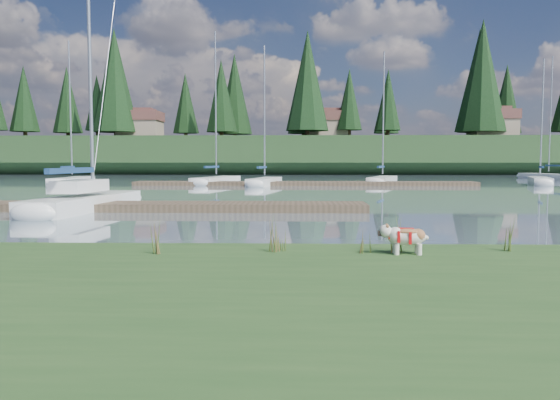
{
  "coord_description": "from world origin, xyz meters",
  "views": [
    {
      "loc": [
        1.3,
        -11.73,
        1.92
      ],
      "look_at": [
        0.99,
        -0.5,
        1.1
      ],
      "focal_mm": 35.0,
      "sensor_mm": 36.0,
      "label": 1
    }
  ],
  "objects": [
    {
      "name": "sailboat_main",
      "position": [
        -6.75,
        9.64,
        0.42
      ],
      "size": [
        2.35,
        8.25,
        11.78
      ],
      "rotation": [
        0.0,
        0.0,
        1.48
      ],
      "color": "white",
      "rests_on": "ground"
    },
    {
      "name": "sailboat_bg_1",
      "position": [
        -4.99,
        33.41,
        0.33
      ],
      "size": [
        3.47,
        8.48,
        12.38
      ],
      "rotation": [
        0.0,
        0.0,
        1.34
      ],
      "color": "white",
      "rests_on": "ground"
    },
    {
      "name": "weed_0",
      "position": [
        0.96,
        -2.45,
        0.65
      ],
      "size": [
        0.17,
        0.14,
        0.71
      ],
      "color": "#475B23",
      "rests_on": "bank"
    },
    {
      "name": "house_2",
      "position": [
        30.0,
        69.0,
        7.31
      ],
      "size": [
        6.3,
        5.3,
        4.65
      ],
      "color": "gray",
      "rests_on": "ridge"
    },
    {
      "name": "sailboat_bg_4",
      "position": [
        20.99,
        32.8,
        0.33
      ],
      "size": [
        3.34,
        6.76,
        10.01
      ],
      "rotation": [
        0.0,
        0.0,
        1.25
      ],
      "color": "white",
      "rests_on": "ground"
    },
    {
      "name": "weed_5",
      "position": [
        4.99,
        -2.26,
        0.61
      ],
      "size": [
        0.17,
        0.14,
        0.62
      ],
      "color": "#475B23",
      "rests_on": "bank"
    },
    {
      "name": "sailboat_bg_5",
      "position": [
        26.83,
        45.03,
        0.32
      ],
      "size": [
        3.37,
        8.93,
        12.43
      ],
      "rotation": [
        0.0,
        0.0,
        1.76
      ],
      "color": "white",
      "rests_on": "ground"
    },
    {
      "name": "weed_1",
      "position": [
        1.08,
        -2.35,
        0.52
      ],
      "size": [
        0.17,
        0.14,
        0.4
      ],
      "color": "#475B23",
      "rests_on": "bank"
    },
    {
      "name": "weed_4",
      "position": [
        2.48,
        -2.53,
        0.53
      ],
      "size": [
        0.17,
        0.14,
        0.42
      ],
      "color": "#475B23",
      "rests_on": "bank"
    },
    {
      "name": "sailboat_bg_0",
      "position": [
        -16.55,
        31.98,
        0.32
      ],
      "size": [
        2.08,
        7.95,
        11.41
      ],
      "rotation": [
        0.0,
        0.0,
        1.64
      ],
      "color": "white",
      "rests_on": "ground"
    },
    {
      "name": "bulldog",
      "position": [
        3.16,
        -2.6,
        0.66
      ],
      "size": [
        0.82,
        0.38,
        0.49
      ],
      "rotation": [
        0.0,
        0.0,
        3.09
      ],
      "color": "silver",
      "rests_on": "bank"
    },
    {
      "name": "conifer_4",
      "position": [
        3.0,
        66.0,
        13.09
      ],
      "size": [
        6.16,
        6.16,
        15.1
      ],
      "color": "#382619",
      "rests_on": "ridge"
    },
    {
      "name": "mud_lip",
      "position": [
        0.0,
        -1.6,
        0.07
      ],
      "size": [
        60.0,
        0.5,
        0.14
      ],
      "primitive_type": "cube",
      "color": "#33281C",
      "rests_on": "ground"
    },
    {
      "name": "conifer_1",
      "position": [
        -40.0,
        71.0,
        11.28
      ],
      "size": [
        4.4,
        4.4,
        11.3
      ],
      "color": "#382619",
      "rests_on": "ridge"
    },
    {
      "name": "conifer_5",
      "position": [
        15.0,
        70.0,
        10.83
      ],
      "size": [
        3.96,
        3.96,
        10.35
      ],
      "color": "#382619",
      "rests_on": "ridge"
    },
    {
      "name": "house_1",
      "position": [
        6.0,
        71.0,
        7.31
      ],
      "size": [
        6.3,
        5.3,
        4.65
      ],
      "color": "gray",
      "rests_on": "ridge"
    },
    {
      "name": "weed_2",
      "position": [
        3.01,
        -2.47,
        0.62
      ],
      "size": [
        0.17,
        0.14,
        0.65
      ],
      "color": "#475B23",
      "rests_on": "bank"
    },
    {
      "name": "bank",
      "position": [
        0.0,
        -6.0,
        0.17
      ],
      "size": [
        60.0,
        9.0,
        0.35
      ],
      "primitive_type": "cube",
      "color": "#2B4B20",
      "rests_on": "ground"
    },
    {
      "name": "conifer_3",
      "position": [
        -10.0,
        72.0,
        11.74
      ],
      "size": [
        4.84,
        4.84,
        12.25
      ],
      "color": "#382619",
      "rests_on": "ridge"
    },
    {
      "name": "ridge",
      "position": [
        0.0,
        73.0,
        2.5
      ],
      "size": [
        200.0,
        20.0,
        5.0
      ],
      "primitive_type": "cube",
      "color": "#1A3118",
      "rests_on": "ground"
    },
    {
      "name": "dock_near",
      "position": [
        -4.0,
        9.0,
        0.15
      ],
      "size": [
        16.0,
        2.0,
        0.3
      ],
      "primitive_type": "cube",
      "color": "#4C3D2C",
      "rests_on": "ground"
    },
    {
      "name": "weed_3",
      "position": [
        -1.08,
        -2.7,
        0.62
      ],
      "size": [
        0.17,
        0.14,
        0.63
      ],
      "color": "#475B23",
      "rests_on": "bank"
    },
    {
      "name": "sailboat_bg_2",
      "position": [
        -0.94,
        30.77,
        0.33
      ],
      "size": [
        2.65,
        7.21,
        10.73
      ],
      "rotation": [
        0.0,
        0.0,
        1.39
      ],
      "color": "white",
      "rests_on": "ground"
    },
    {
      "name": "house_0",
      "position": [
        -22.0,
        70.0,
        7.31
      ],
      "size": [
        6.3,
        5.3,
        4.65
      ],
      "color": "gray",
      "rests_on": "ridge"
    },
    {
      "name": "conifer_2",
      "position": [
        -25.0,
        68.0,
        13.54
      ],
      "size": [
        6.6,
        6.6,
        16.05
      ],
      "color": "#382619",
      "rests_on": "ridge"
    },
    {
      "name": "sailboat_bg_3",
      "position": [
        8.75,
        34.29,
        0.33
      ],
      "size": [
        3.74,
        7.45,
        10.91
      ],
      "rotation": [
        0.0,
        0.0,
        1.24
      ],
      "color": "white",
      "rests_on": "ground"
    },
    {
      "name": "conifer_6",
      "position": [
        28.0,
        68.0,
        13.99
      ],
      "size": [
        7.04,
        7.04,
        17.0
      ],
      "color": "#382619",
      "rests_on": "ridge"
    },
    {
      "name": "dock_far",
      "position": [
        2.0,
        30.0,
        0.15
      ],
      "size": [
        26.0,
        2.2,
        0.3
      ],
      "primitive_type": "cube",
      "color": "#4C3D2C",
      "rests_on": "ground"
    },
    {
      "name": "ground",
      "position": [
        0.0,
        30.0,
        0.0
      ],
      "size": [
        200.0,
        200.0,
        0.0
      ],
      "primitive_type": "plane",
      "color": "gray",
      "rests_on": "ground"
    }
  ]
}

